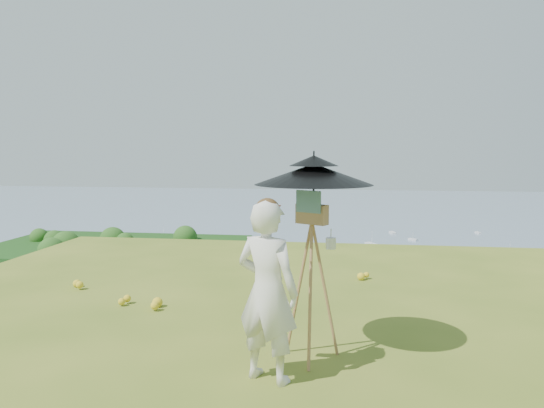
# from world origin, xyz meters

# --- Properties ---
(ground) EXTENTS (14.00, 14.00, 0.00)m
(ground) POSITION_xyz_m (0.00, 0.00, 0.00)
(ground) COLOR #556E1F
(ground) RESTS_ON ground
(shoreline_tier) EXTENTS (170.00, 28.00, 8.00)m
(shoreline_tier) POSITION_xyz_m (0.00, 75.00, -36.00)
(shoreline_tier) COLOR #6C6756
(shoreline_tier) RESTS_ON bay_water
(bay_water) EXTENTS (700.00, 700.00, 0.00)m
(bay_water) POSITION_xyz_m (0.00, 240.00, -34.00)
(bay_water) COLOR slate
(bay_water) RESTS_ON ground
(peninsula) EXTENTS (90.00, 60.00, 12.00)m
(peninsula) POSITION_xyz_m (-75.00, 155.00, -29.00)
(peninsula) COLOR #183B10
(peninsula) RESTS_ON bay_water
(slope_trees) EXTENTS (110.00, 50.00, 6.00)m
(slope_trees) POSITION_xyz_m (0.00, 35.00, -15.00)
(slope_trees) COLOR #1B4C16
(slope_trees) RESTS_ON forest_slope
(harbor_town) EXTENTS (110.00, 22.00, 5.00)m
(harbor_town) POSITION_xyz_m (0.00, 75.00, -29.50)
(harbor_town) COLOR beige
(harbor_town) RESTS_ON shoreline_tier
(moored_boats) EXTENTS (140.00, 140.00, 0.70)m
(moored_boats) POSITION_xyz_m (-12.50, 161.00, -33.65)
(moored_boats) COLOR silver
(moored_boats) RESTS_ON bay_water
(wildflowers) EXTENTS (10.00, 10.50, 0.12)m
(wildflowers) POSITION_xyz_m (0.00, 0.25, 0.06)
(wildflowers) COLOR gold
(wildflowers) RESTS_ON ground
(painter) EXTENTS (0.67, 0.56, 1.56)m
(painter) POSITION_xyz_m (-1.67, 0.24, 0.78)
(painter) COLOR white
(painter) RESTS_ON ground
(field_easel) EXTENTS (0.83, 0.83, 1.61)m
(field_easel) POSITION_xyz_m (-1.33, 0.75, 0.80)
(field_easel) COLOR olive
(field_easel) RESTS_ON ground
(sun_umbrella) EXTENTS (1.50, 1.50, 0.64)m
(sun_umbrella) POSITION_xyz_m (-1.32, 0.77, 1.65)
(sun_umbrella) COLOR black
(sun_umbrella) RESTS_ON field_easel
(painter_cap) EXTENTS (0.28, 0.30, 0.10)m
(painter_cap) POSITION_xyz_m (-1.67, 0.24, 1.52)
(painter_cap) COLOR #C26A6B
(painter_cap) RESTS_ON painter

